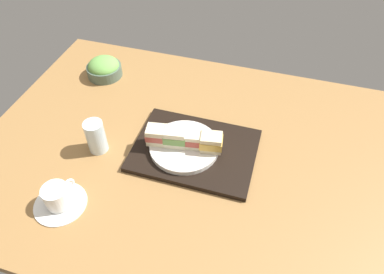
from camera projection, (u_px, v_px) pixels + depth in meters
ground_plane at (195, 155)px, 112.82cm from camera, size 140.00×100.00×3.00cm
serving_tray at (194, 149)px, 111.41cm from camera, size 38.30×28.16×1.71cm
sandwich_plate at (184, 146)px, 109.96cm from camera, size 21.95×21.95×1.66cm
sandwich_nearmost at (211, 142)px, 106.37cm from camera, size 7.59×6.37×5.60cm
sandwich_inner_near at (193, 140)px, 107.20cm from camera, size 7.27×6.25×5.09cm
sandwich_inner_far at (175, 137)px, 107.50cm from camera, size 7.59×6.28×6.00cm
sandwich_farmost at (157, 135)px, 108.22cm from camera, size 7.42×5.99×5.74cm
salad_bowl at (104, 68)px, 137.30cm from camera, size 13.53×13.53×7.66cm
coffee_cup at (58, 198)px, 96.30cm from camera, size 14.74×14.74×7.13cm
drinking_glass at (96, 137)px, 108.66cm from camera, size 6.05×6.05×11.18cm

